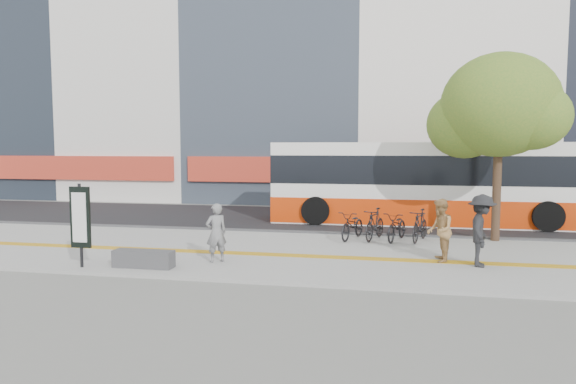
% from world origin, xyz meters
% --- Properties ---
extents(ground, '(120.00, 120.00, 0.00)m').
position_xyz_m(ground, '(0.00, 0.00, 0.00)').
color(ground, slate).
rests_on(ground, ground).
extents(sidewalk, '(40.00, 7.00, 0.08)m').
position_xyz_m(sidewalk, '(0.00, 1.50, 0.04)').
color(sidewalk, gray).
rests_on(sidewalk, ground).
extents(tactile_strip, '(40.00, 0.45, 0.01)m').
position_xyz_m(tactile_strip, '(0.00, 1.00, 0.09)').
color(tactile_strip, '#C38E16').
rests_on(tactile_strip, sidewalk).
extents(street, '(40.00, 8.00, 0.06)m').
position_xyz_m(street, '(0.00, 9.00, 0.03)').
color(street, black).
rests_on(street, ground).
extents(curb, '(40.00, 0.25, 0.14)m').
position_xyz_m(curb, '(0.00, 5.00, 0.07)').
color(curb, '#3B3B3E').
rests_on(curb, ground).
extents(bench, '(1.60, 0.45, 0.45)m').
position_xyz_m(bench, '(-2.60, -1.20, 0.30)').
color(bench, '#3B3B3E').
rests_on(bench, sidewalk).
extents(signboard, '(0.55, 0.10, 2.20)m').
position_xyz_m(signboard, '(-4.20, -1.51, 1.37)').
color(signboard, black).
rests_on(signboard, sidewalk).
extents(street_tree, '(4.40, 3.80, 6.31)m').
position_xyz_m(street_tree, '(7.18, 4.82, 4.51)').
color(street_tree, '#3D261B').
rests_on(street_tree, sidewalk).
extents(bus, '(12.57, 2.98, 3.35)m').
position_xyz_m(bus, '(5.13, 8.50, 1.63)').
color(bus, white).
rests_on(bus, street).
extents(bicycle_row, '(3.31, 1.96, 1.08)m').
position_xyz_m(bicycle_row, '(3.55, 4.00, 0.59)').
color(bicycle_row, black).
rests_on(bicycle_row, sidewalk).
extents(seated_woman, '(0.70, 0.67, 1.62)m').
position_xyz_m(seated_woman, '(-0.94, -0.23, 0.89)').
color(seated_woman, black).
rests_on(seated_woman, sidewalk).
extents(pedestrian_tan, '(0.66, 0.85, 1.74)m').
position_xyz_m(pedestrian_tan, '(5.06, 1.02, 0.95)').
color(pedestrian_tan, '#A67D4A').
rests_on(pedestrian_tan, sidewalk).
extents(pedestrian_dark, '(0.93, 1.34, 1.91)m').
position_xyz_m(pedestrian_dark, '(6.08, 0.64, 1.04)').
color(pedestrian_dark, black).
rests_on(pedestrian_dark, sidewalk).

